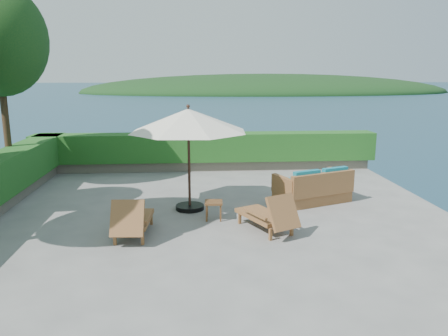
{
  "coord_description": "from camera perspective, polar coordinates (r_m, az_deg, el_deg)",
  "views": [
    {
      "loc": [
        -0.51,
        -10.13,
        3.49
      ],
      "look_at": [
        0.3,
        0.8,
        1.1
      ],
      "focal_mm": 35.0,
      "sensor_mm": 36.0,
      "label": 1
    }
  ],
  "objects": [
    {
      "name": "offshore_island",
      "position": [
        152.43,
        5.47,
        9.81
      ],
      "size": [
        126.0,
        57.6,
        12.6
      ],
      "primitive_type": "ellipsoid",
      "color": "black",
      "rests_on": "ocean"
    },
    {
      "name": "patio_umbrella",
      "position": [
        11.03,
        -4.68,
        6.09
      ],
      "size": [
        3.87,
        3.87,
        2.73
      ],
      "rotation": [
        0.0,
        0.0,
        0.33
      ],
      "color": "black",
      "rests_on": "ground"
    },
    {
      "name": "wicker_loveseat",
      "position": [
        12.22,
        11.64,
        -2.67
      ],
      "size": [
        2.26,
        1.7,
        0.99
      ],
      "rotation": [
        0.0,
        0.0,
        0.37
      ],
      "color": "brown",
      "rests_on": "ground"
    },
    {
      "name": "lounge_left",
      "position": [
        9.7,
        -11.88,
        -6.57
      ],
      "size": [
        0.81,
        1.69,
        0.95
      ],
      "rotation": [
        0.0,
        0.0,
        -0.06
      ],
      "color": "brown",
      "rests_on": "ground"
    },
    {
      "name": "ground",
      "position": [
        10.73,
        -1.29,
        -6.68
      ],
      "size": [
        12.0,
        12.0,
        0.0
      ],
      "primitive_type": "plane",
      "color": "gray",
      "rests_on": "ground"
    },
    {
      "name": "planter_wall_far",
      "position": [
        16.09,
        -2.33,
        0.41
      ],
      "size": [
        12.0,
        0.6,
        0.36
      ],
      "primitive_type": "cube",
      "color": "gray",
      "rests_on": "ground"
    },
    {
      "name": "foundation",
      "position": [
        11.33,
        -1.25,
        -14.12
      ],
      "size": [
        12.0,
        12.0,
        3.0
      ],
      "primitive_type": "cube",
      "color": "#564D44",
      "rests_on": "ocean"
    },
    {
      "name": "lounge_right",
      "position": [
        9.85,
        5.88,
        -6.08
      ],
      "size": [
        1.33,
        1.77,
        0.95
      ],
      "rotation": [
        0.0,
        0.0,
        0.45
      ],
      "color": "brown",
      "rests_on": "ground"
    },
    {
      "name": "hedge_far",
      "position": [
        15.96,
        -2.35,
        2.77
      ],
      "size": [
        12.4,
        0.9,
        1.0
      ],
      "primitive_type": "cube",
      "color": "#144817",
      "rests_on": "planter_wall_far"
    },
    {
      "name": "side_table",
      "position": [
        10.6,
        -1.36,
        -4.8
      ],
      "size": [
        0.45,
        0.45,
        0.45
      ],
      "rotation": [
        0.0,
        0.0,
        -0.07
      ],
      "color": "brown",
      "rests_on": "ground"
    },
    {
      "name": "ocean",
      "position": [
        12.05,
        -1.22,
        -20.31
      ],
      "size": [
        600.0,
        600.0,
        0.0
      ],
      "primitive_type": "plane",
      "color": "#17354A",
      "rests_on": "ground"
    }
  ]
}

